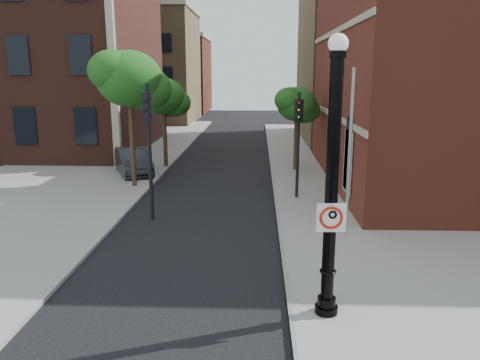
{
  "coord_description": "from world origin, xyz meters",
  "views": [
    {
      "loc": [
        1.26,
        -9.93,
        5.6
      ],
      "look_at": [
        0.8,
        2.0,
        2.83
      ],
      "focal_mm": 35.0,
      "sensor_mm": 36.0,
      "label": 1
    }
  ],
  "objects_px": {
    "parked_car": "(133,161)",
    "traffic_signal_left": "(148,130)",
    "lamppost": "(331,196)",
    "traffic_signal_right": "(298,128)",
    "no_parking_sign": "(331,217)"
  },
  "relations": [
    {
      "from": "lamppost",
      "to": "traffic_signal_left",
      "type": "xyz_separation_m",
      "value": [
        -5.69,
        7.18,
        0.55
      ]
    },
    {
      "from": "parked_car",
      "to": "traffic_signal_right",
      "type": "bearing_deg",
      "value": -54.2
    },
    {
      "from": "no_parking_sign",
      "to": "traffic_signal_left",
      "type": "height_order",
      "value": "traffic_signal_left"
    },
    {
      "from": "no_parking_sign",
      "to": "traffic_signal_left",
      "type": "bearing_deg",
      "value": 125.51
    },
    {
      "from": "lamppost",
      "to": "no_parking_sign",
      "type": "relative_size",
      "value": 9.75
    },
    {
      "from": "lamppost",
      "to": "no_parking_sign",
      "type": "bearing_deg",
      "value": -91.56
    },
    {
      "from": "parked_car",
      "to": "traffic_signal_left",
      "type": "relative_size",
      "value": 0.86
    },
    {
      "from": "lamppost",
      "to": "traffic_signal_left",
      "type": "relative_size",
      "value": 1.23
    },
    {
      "from": "lamppost",
      "to": "parked_car",
      "type": "relative_size",
      "value": 1.42
    },
    {
      "from": "traffic_signal_left",
      "to": "parked_car",
      "type": "bearing_deg",
      "value": 103.71
    },
    {
      "from": "lamppost",
      "to": "traffic_signal_right",
      "type": "relative_size",
      "value": 1.34
    },
    {
      "from": "traffic_signal_left",
      "to": "traffic_signal_right",
      "type": "xyz_separation_m",
      "value": [
        5.82,
        3.15,
        -0.29
      ]
    },
    {
      "from": "traffic_signal_left",
      "to": "no_parking_sign",
      "type": "bearing_deg",
      "value": -58.01
    },
    {
      "from": "parked_car",
      "to": "traffic_signal_left",
      "type": "bearing_deg",
      "value": -94.76
    },
    {
      "from": "no_parking_sign",
      "to": "parked_car",
      "type": "distance_m",
      "value": 17.8
    }
  ]
}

